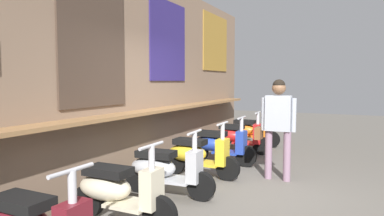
# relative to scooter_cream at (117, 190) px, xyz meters

# --- Properties ---
(ground_plane) EXTENTS (27.69, 27.69, 0.00)m
(ground_plane) POSITION_rel_scooter_cream_xyz_m (1.61, -1.08, -0.39)
(ground_plane) COLOR #605B54
(market_stall_facade) EXTENTS (9.89, 0.61, 3.50)m
(market_stall_facade) POSITION_rel_scooter_cream_xyz_m (1.61, 0.93, 1.37)
(market_stall_facade) COLOR #7F6651
(market_stall_facade) RESTS_ON ground_plane
(scooter_cream) EXTENTS (0.46, 1.40, 0.97)m
(scooter_cream) POSITION_rel_scooter_cream_xyz_m (0.00, 0.00, 0.00)
(scooter_cream) COLOR beige
(scooter_cream) RESTS_ON ground_plane
(scooter_silver) EXTENTS (0.48, 1.40, 0.97)m
(scooter_silver) POSITION_rel_scooter_cream_xyz_m (1.07, -0.00, 0.00)
(scooter_silver) COLOR #B2B5BA
(scooter_silver) RESTS_ON ground_plane
(scooter_yellow) EXTENTS (0.46, 1.40, 0.97)m
(scooter_yellow) POSITION_rel_scooter_cream_xyz_m (2.18, -0.00, 0.00)
(scooter_yellow) COLOR gold
(scooter_yellow) RESTS_ON ground_plane
(scooter_blue) EXTENTS (0.46, 1.40, 0.97)m
(scooter_blue) POSITION_rel_scooter_cream_xyz_m (3.20, -0.00, 0.00)
(scooter_blue) COLOR #233D9E
(scooter_blue) RESTS_ON ground_plane
(scooter_red) EXTENTS (0.48, 1.40, 0.97)m
(scooter_red) POSITION_rel_scooter_cream_xyz_m (4.37, -0.00, 0.00)
(scooter_red) COLOR red
(scooter_red) RESTS_ON ground_plane
(scooter_orange) EXTENTS (0.48, 1.40, 0.97)m
(scooter_orange) POSITION_rel_scooter_cream_xyz_m (5.41, -0.00, 0.00)
(scooter_orange) COLOR orange
(scooter_orange) RESTS_ON ground_plane
(shopper_with_handbag) EXTENTS (0.27, 0.66, 1.68)m
(shopper_with_handbag) POSITION_rel_scooter_cream_xyz_m (2.59, -1.29, 0.64)
(shopper_with_handbag) COLOR gray
(shopper_with_handbag) RESTS_ON ground_plane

